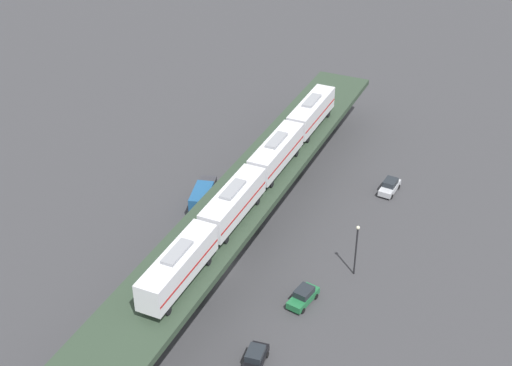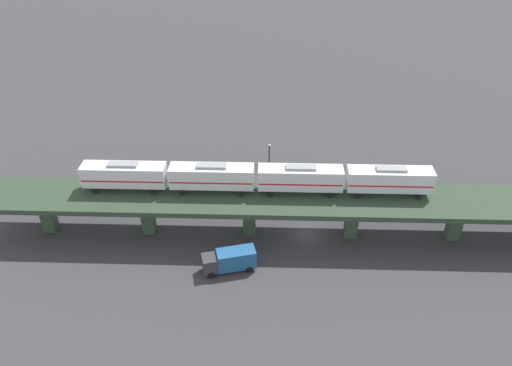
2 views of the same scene
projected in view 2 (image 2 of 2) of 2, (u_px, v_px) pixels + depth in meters
The scene contains 8 objects.
ground_plane at pixel (306, 234), 74.61m from camera, with size 400.00×400.00×0.00m, color #38383A.
elevated_viaduct at pixel (307, 203), 71.41m from camera, with size 13.59×92.33×6.66m.
subway_train at pixel (256, 177), 70.84m from camera, with size 5.64×49.88×4.45m.
street_car_green at pixel (312, 187), 83.46m from camera, with size 2.36×4.58×1.89m.
street_car_silver at pixel (158, 175), 86.38m from camera, with size 2.05×4.45×1.89m.
street_car_black at pixel (378, 191), 82.29m from camera, with size 2.55×4.65×1.89m.
delivery_truck at pixel (230, 260), 67.39m from camera, with size 4.35×7.54×3.20m.
street_lamp at pixel (269, 159), 84.90m from camera, with size 0.44×0.44×6.94m.
Camera 2 is at (58.09, -2.39, 47.97)m, focal length 35.00 mm.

